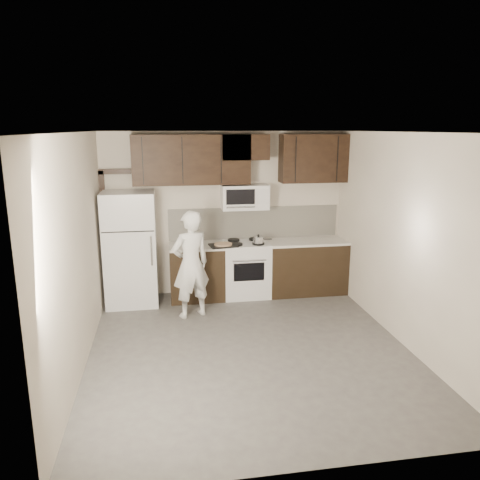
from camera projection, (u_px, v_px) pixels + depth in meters
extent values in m
plane|color=#4A4745|center=(249.00, 348.00, 5.99)|extent=(4.50, 4.50, 0.00)
plane|color=#B8AC9C|center=(225.00, 214.00, 7.83)|extent=(4.00, 0.00, 4.00)
plane|color=white|center=(250.00, 132.00, 5.36)|extent=(4.50, 4.50, 0.00)
cube|color=black|center=(197.00, 273.00, 7.67)|extent=(0.87, 0.62, 0.87)
cube|color=black|center=(306.00, 267.00, 7.96)|extent=(1.32, 0.62, 0.87)
cube|color=silver|center=(196.00, 246.00, 7.56)|extent=(0.87, 0.64, 0.04)
cube|color=silver|center=(307.00, 241.00, 7.86)|extent=(1.32, 0.64, 0.04)
cube|color=silver|center=(246.00, 270.00, 7.80)|extent=(0.76, 0.62, 0.89)
cube|color=silver|center=(246.00, 243.00, 7.69)|extent=(0.76, 0.62, 0.02)
cube|color=black|center=(249.00, 272.00, 7.49)|extent=(0.50, 0.01, 0.30)
cylinder|color=silver|center=(249.00, 261.00, 7.41)|extent=(0.55, 0.02, 0.02)
cylinder|color=black|center=(236.00, 244.00, 7.51)|extent=(0.20, 0.20, 0.03)
cylinder|color=black|center=(258.00, 243.00, 7.57)|extent=(0.20, 0.20, 0.03)
cylinder|color=black|center=(234.00, 240.00, 7.80)|extent=(0.20, 0.20, 0.03)
cylinder|color=black|center=(255.00, 239.00, 7.86)|extent=(0.20, 0.20, 0.03)
cube|color=silver|center=(254.00, 223.00, 7.94)|extent=(2.90, 0.02, 0.54)
cube|color=black|center=(191.00, 160.00, 7.37)|extent=(1.85, 0.35, 0.78)
cube|color=black|center=(313.00, 158.00, 7.68)|extent=(1.10, 0.35, 0.78)
cube|color=black|center=(245.00, 147.00, 7.46)|extent=(0.76, 0.35, 0.40)
cube|color=silver|center=(245.00, 197.00, 7.63)|extent=(0.76, 0.38, 0.40)
cube|color=black|center=(241.00, 197.00, 7.42)|extent=(0.46, 0.01, 0.24)
cube|color=silver|center=(263.00, 196.00, 7.47)|extent=(0.18, 0.01, 0.24)
cylinder|color=silver|center=(241.00, 207.00, 7.43)|extent=(0.46, 0.02, 0.02)
cube|color=silver|center=(131.00, 249.00, 7.35)|extent=(0.80, 0.72, 1.80)
cube|color=black|center=(128.00, 232.00, 6.92)|extent=(0.77, 0.01, 0.02)
cylinder|color=silver|center=(151.00, 251.00, 7.01)|extent=(0.03, 0.03, 0.45)
cube|color=black|center=(105.00, 236.00, 7.55)|extent=(0.08, 0.08, 2.10)
cube|color=black|center=(115.00, 171.00, 7.35)|extent=(0.50, 0.08, 0.08)
cylinder|color=silver|center=(258.00, 240.00, 7.56)|extent=(0.18, 0.18, 0.13)
sphere|color=black|center=(258.00, 235.00, 7.54)|extent=(0.04, 0.04, 0.04)
cylinder|color=black|center=(267.00, 239.00, 7.56)|extent=(0.17, 0.04, 0.02)
cube|color=black|center=(223.00, 245.00, 7.46)|extent=(0.46, 0.37, 0.02)
cylinder|color=#CAAC87|center=(223.00, 244.00, 7.45)|extent=(0.32, 0.32, 0.02)
imported|color=white|center=(191.00, 264.00, 6.84)|extent=(0.69, 0.58, 1.60)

